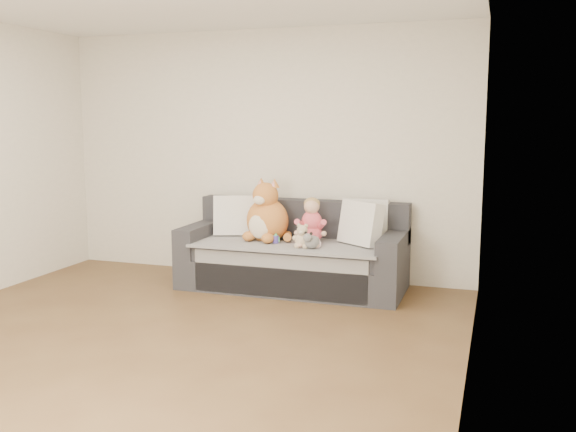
# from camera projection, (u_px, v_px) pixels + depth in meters

# --- Properties ---
(room_shell) EXTENTS (5.00, 5.00, 5.00)m
(room_shell) POSITION_uv_depth(u_px,v_px,m) (168.00, 169.00, 4.87)
(room_shell) COLOR brown
(room_shell) RESTS_ON ground
(sofa) EXTENTS (2.20, 0.94, 0.85)m
(sofa) POSITION_uv_depth(u_px,v_px,m) (294.00, 257.00, 6.40)
(sofa) COLOR #26262B
(sofa) RESTS_ON ground
(cushion_left) EXTENTS (0.49, 0.33, 0.43)m
(cushion_left) POSITION_uv_depth(u_px,v_px,m) (236.00, 216.00, 6.66)
(cushion_left) COLOR silver
(cushion_left) RESTS_ON sofa
(cushion_right_back) EXTENTS (0.46, 0.22, 0.43)m
(cushion_right_back) POSITION_uv_depth(u_px,v_px,m) (365.00, 220.00, 6.36)
(cushion_right_back) COLOR silver
(cushion_right_back) RESTS_ON sofa
(cushion_right_front) EXTENTS (0.49, 0.43, 0.43)m
(cushion_right_front) POSITION_uv_depth(u_px,v_px,m) (361.00, 223.00, 6.14)
(cushion_right_front) COLOR silver
(cushion_right_front) RESTS_ON sofa
(toddler) EXTENTS (0.31, 0.46, 0.45)m
(toddler) POSITION_uv_depth(u_px,v_px,m) (311.00, 224.00, 6.26)
(toddler) COLOR #D74C67
(toddler) RESTS_ON sofa
(plush_cat) EXTENTS (0.50, 0.45, 0.65)m
(plush_cat) POSITION_uv_depth(u_px,v_px,m) (267.00, 217.00, 6.38)
(plush_cat) COLOR #A46D24
(plush_cat) RESTS_ON sofa
(teddy_bear) EXTENTS (0.19, 0.14, 0.23)m
(teddy_bear) POSITION_uv_depth(u_px,v_px,m) (302.00, 238.00, 6.02)
(teddy_bear) COLOR #C8B88A
(teddy_bear) RESTS_ON sofa
(plush_cow) EXTENTS (0.14, 0.21, 0.17)m
(plush_cow) POSITION_uv_depth(u_px,v_px,m) (311.00, 241.00, 5.98)
(plush_cow) COLOR white
(plush_cow) RESTS_ON sofa
(sippy_cup) EXTENTS (0.09, 0.07, 0.10)m
(sippy_cup) POSITION_uv_depth(u_px,v_px,m) (276.00, 238.00, 6.24)
(sippy_cup) COLOR #4C3EA9
(sippy_cup) RESTS_ON sofa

